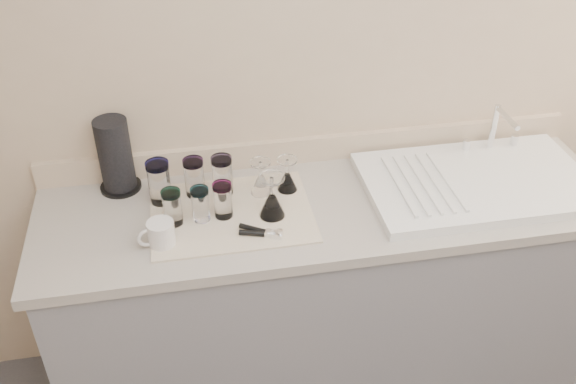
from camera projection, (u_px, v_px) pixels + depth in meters
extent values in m
cube|color=tan|center=(314.00, 75.00, 2.30)|extent=(3.50, 0.04, 2.50)
cube|color=slate|center=(325.00, 298.00, 2.54)|extent=(2.00, 0.60, 0.86)
cube|color=gray|center=(330.00, 207.00, 2.28)|extent=(2.06, 0.62, 0.04)
cube|color=white|center=(477.00, 182.00, 2.34)|extent=(0.82, 0.50, 0.03)
cylinder|color=silver|center=(494.00, 126.00, 2.46)|extent=(0.02, 0.02, 0.18)
cylinder|color=silver|center=(508.00, 118.00, 2.35)|extent=(0.02, 0.16, 0.02)
cylinder|color=silver|center=(466.00, 144.00, 2.48)|extent=(0.03, 0.03, 0.04)
cylinder|color=silver|center=(514.00, 140.00, 2.51)|extent=(0.03, 0.03, 0.04)
cube|color=silver|center=(232.00, 213.00, 2.21)|extent=(0.55, 0.42, 0.01)
cylinder|color=white|center=(160.00, 184.00, 2.22)|extent=(0.08, 0.08, 0.14)
cylinder|color=#2424C5|center=(157.00, 165.00, 2.17)|extent=(0.08, 0.08, 0.02)
cylinder|color=white|center=(195.00, 179.00, 2.26)|extent=(0.07, 0.07, 0.13)
cylinder|color=#703997|center=(193.00, 162.00, 2.22)|extent=(0.07, 0.07, 0.02)
cylinder|color=white|center=(223.00, 178.00, 2.26)|extent=(0.07, 0.07, 0.13)
cylinder|color=#A17ECE|center=(221.00, 160.00, 2.22)|extent=(0.07, 0.07, 0.02)
cylinder|color=white|center=(173.00, 209.00, 2.12)|extent=(0.06, 0.06, 0.11)
cylinder|color=#249974|center=(170.00, 193.00, 2.09)|extent=(0.06, 0.06, 0.02)
cylinder|color=white|center=(201.00, 206.00, 2.14)|extent=(0.06, 0.06, 0.11)
cylinder|color=#2595BE|center=(199.00, 191.00, 2.11)|extent=(0.06, 0.06, 0.02)
cylinder|color=white|center=(223.00, 202.00, 2.16)|extent=(0.06, 0.06, 0.11)
cylinder|color=#DB2AB1|center=(222.00, 186.00, 2.12)|extent=(0.07, 0.07, 0.02)
cone|color=white|center=(261.00, 184.00, 2.28)|extent=(0.07, 0.07, 0.07)
cylinder|color=white|center=(260.00, 170.00, 2.25)|extent=(0.01, 0.01, 0.06)
cylinder|color=white|center=(260.00, 162.00, 2.23)|extent=(0.07, 0.07, 0.01)
cone|color=white|center=(287.00, 181.00, 2.30)|extent=(0.07, 0.07, 0.07)
cylinder|color=white|center=(287.00, 167.00, 2.26)|extent=(0.01, 0.01, 0.05)
cylinder|color=white|center=(287.00, 160.00, 2.25)|extent=(0.07, 0.07, 0.01)
cone|color=white|center=(272.00, 205.00, 2.17)|extent=(0.09, 0.09, 0.08)
cylinder|color=white|center=(272.00, 187.00, 2.12)|extent=(0.01, 0.01, 0.07)
cylinder|color=white|center=(272.00, 178.00, 2.10)|extent=(0.09, 0.09, 0.01)
cube|color=silver|center=(274.00, 234.00, 2.09)|extent=(0.06, 0.05, 0.02)
cylinder|color=black|center=(256.00, 233.00, 2.10)|extent=(0.11, 0.05, 0.02)
cylinder|color=black|center=(255.00, 230.00, 2.11)|extent=(0.11, 0.08, 0.02)
cylinder|color=silver|center=(161.00, 234.00, 2.05)|extent=(0.11, 0.11, 0.09)
torus|color=silver|center=(148.00, 238.00, 2.03)|extent=(0.07, 0.03, 0.07)
cylinder|color=black|center=(121.00, 186.00, 2.34)|extent=(0.15, 0.15, 0.01)
cylinder|color=black|center=(115.00, 154.00, 2.26)|extent=(0.12, 0.12, 0.27)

